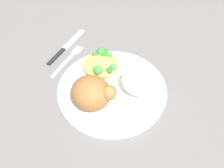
{
  "coord_description": "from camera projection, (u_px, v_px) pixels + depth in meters",
  "views": [
    {
      "loc": [
        0.2,
        -0.29,
        0.44
      ],
      "look_at": [
        0.0,
        0.0,
        0.03
      ],
      "focal_mm": 34.3,
      "sensor_mm": 36.0,
      "label": 1
    }
  ],
  "objects": [
    {
      "name": "mac_cheese_with_broccoli",
      "position": [
        102.0,
        63.0,
        0.57
      ],
      "size": [
        0.1,
        0.1,
        0.05
      ],
      "color": "#EEC64C",
      "rests_on": "plate"
    },
    {
      "name": "plate",
      "position": [
        112.0,
        89.0,
        0.55
      ],
      "size": [
        0.28,
        0.28,
        0.02
      ],
      "color": "white",
      "rests_on": "ground_plane"
    },
    {
      "name": "roasted_chicken",
      "position": [
        92.0,
        93.0,
        0.48
      ],
      "size": [
        0.11,
        0.09,
        0.08
      ],
      "color": "brown",
      "rests_on": "plate"
    },
    {
      "name": "knife",
      "position": [
        64.0,
        49.0,
        0.67
      ],
      "size": [
        0.04,
        0.19,
        0.01
      ],
      "color": "black",
      "rests_on": "ground_plane"
    },
    {
      "name": "fork",
      "position": [
        69.0,
        59.0,
        0.64
      ],
      "size": [
        0.03,
        0.14,
        0.01
      ],
      "color": "silver",
      "rests_on": "ground_plane"
    },
    {
      "name": "ground_plane",
      "position": [
        112.0,
        91.0,
        0.56
      ],
      "size": [
        2.0,
        2.0,
        0.0
      ],
      "primitive_type": "plane",
      "color": "#63605C"
    },
    {
      "name": "rice_pile",
      "position": [
        140.0,
        81.0,
        0.53
      ],
      "size": [
        0.1,
        0.09,
        0.04
      ],
      "primitive_type": "ellipsoid",
      "color": "white",
      "rests_on": "plate"
    }
  ]
}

